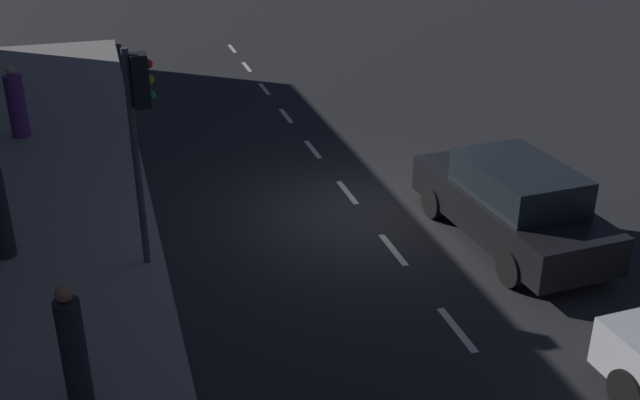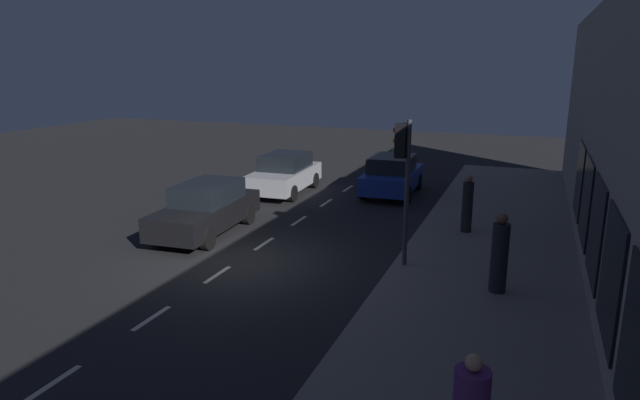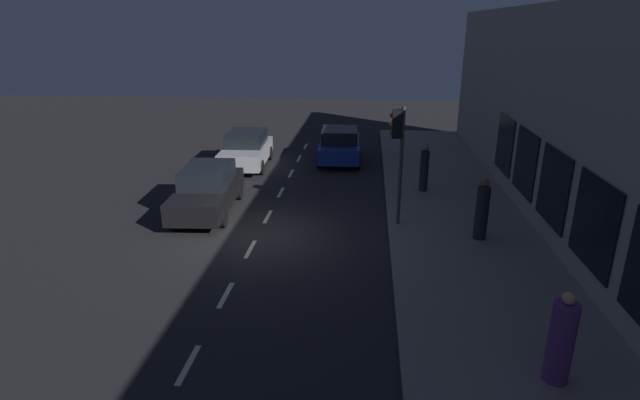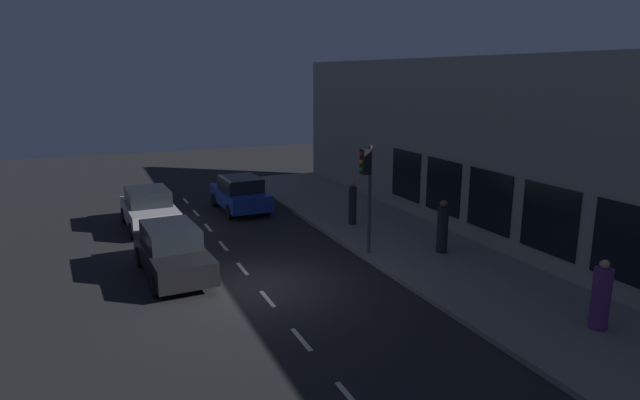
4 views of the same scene
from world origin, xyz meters
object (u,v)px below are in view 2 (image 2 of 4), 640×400
at_px(parked_car_2, 206,209).
at_px(pedestrian_1, 500,256).
at_px(parked_car_1, 285,174).
at_px(traffic_light, 403,162).
at_px(parked_car_0, 392,175).
at_px(pedestrian_2, 467,205).

distance_m(parked_car_2, pedestrian_1, 8.94).
bearing_deg(parked_car_1, traffic_light, 130.57).
xyz_separation_m(parked_car_1, pedestrian_1, (8.79, -7.69, 0.21)).
bearing_deg(parked_car_0, pedestrian_2, -54.60).
bearing_deg(parked_car_0, pedestrian_1, -64.32).
xyz_separation_m(parked_car_0, pedestrian_2, (3.44, -4.52, 0.19)).
height_order(traffic_light, pedestrian_1, traffic_light).
bearing_deg(parked_car_0, parked_car_1, -165.11).
height_order(parked_car_0, parked_car_2, same).
relative_size(parked_car_0, parked_car_1, 0.95).
bearing_deg(traffic_light, pedestrian_2, 70.21).
xyz_separation_m(traffic_light, pedestrian_1, (2.46, -0.93, -1.81)).
height_order(traffic_light, parked_car_1, traffic_light).
bearing_deg(parked_car_2, traffic_light, 168.57).
relative_size(parked_car_2, pedestrian_2, 2.54).
height_order(parked_car_0, pedestrian_1, pedestrian_1).
xyz_separation_m(traffic_light, parked_car_2, (-6.29, 0.89, -2.02)).
bearing_deg(pedestrian_2, traffic_light, 69.50).
bearing_deg(parked_car_1, pedestrian_1, 136.29).
distance_m(parked_car_0, parked_car_2, 8.20).
bearing_deg(pedestrian_2, pedestrian_1, 104.69).
distance_m(parked_car_0, pedestrian_2, 5.69).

